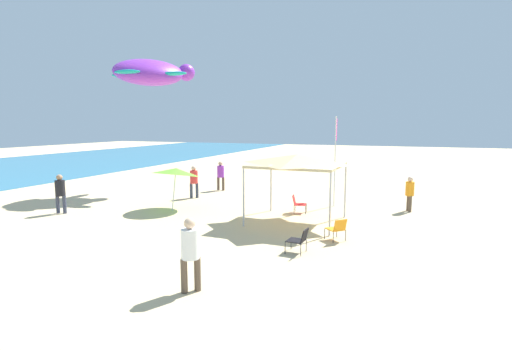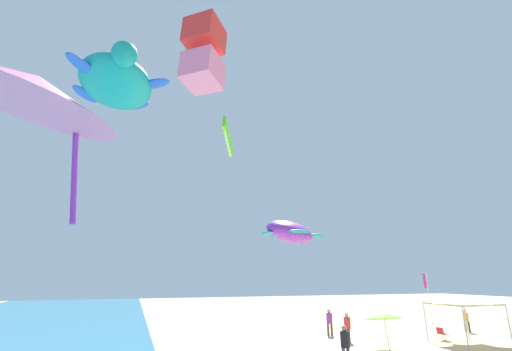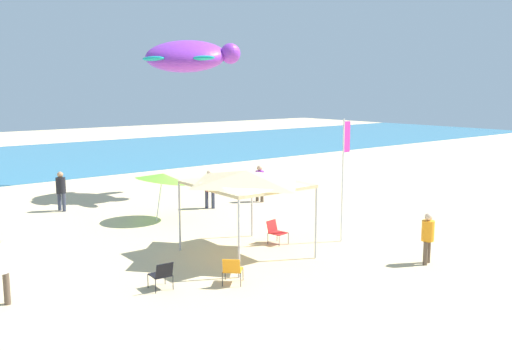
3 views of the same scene
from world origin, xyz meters
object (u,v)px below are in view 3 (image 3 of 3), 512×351
Objects in this scene: person_near_umbrella at (210,186)px; folding_chair_left_of_tent at (276,230)px; canopy_tent at (246,179)px; person_kite_handler at (61,188)px; folding_chair_facing_ocean at (162,273)px; person_beachcomber at (428,234)px; banner_flag at (344,169)px; beach_umbrella at (163,177)px; person_by_tent at (260,180)px; kite_turtle_purple at (188,56)px; folding_chair_right_of_tent at (232,269)px.

folding_chair_left_of_tent is at bearing -45.83° from person_near_umbrella.
canopy_tent reaches higher than person_kite_handler.
person_beachcomber reaches higher than folding_chair_facing_ocean.
person_kite_handler is (-6.11, 11.38, -1.60)m from banner_flag.
beach_umbrella is at bearing 91.82° from person_beachcomber.
banner_flag is at bearing -24.10° from person_by_tent.
canopy_tent is 6.08m from beach_umbrella.
person_kite_handler is at bearing 118.23° from banner_flag.
banner_flag is at bearing -28.16° from person_near_umbrella.
banner_flag reaches higher than canopy_tent.
person_near_umbrella reaches higher than folding_chair_left_of_tent.
beach_umbrella is (0.30, 6.02, -0.75)m from canopy_tent.
person_kite_handler is (-2.70, 4.43, -0.77)m from beach_umbrella.
person_by_tent is (5.87, 6.43, -1.52)m from canopy_tent.
folding_chair_facing_ocean is (-4.16, -7.17, -1.35)m from beach_umbrella.
kite_turtle_purple is at bearing -120.62° from folding_chair_facing_ocean.
folding_chair_right_of_tent is (-3.74, -2.43, 0.00)m from folding_chair_left_of_tent.
beach_umbrella is at bearing -108.92° from person_near_umbrella.
kite_turtle_purple is at bearing 71.56° from person_beachcomber.
person_near_umbrella is at bearing -103.62° from person_by_tent.
banner_flag is 2.47× the size of person_kite_handler.
person_near_umbrella reaches higher than folding_chair_facing_ocean.
folding_chair_left_of_tent is (1.33, -5.64, -1.35)m from beach_umbrella.
canopy_tent is 4.54m from folding_chair_facing_ocean.
beach_umbrella is at bearing -93.61° from person_by_tent.
folding_chair_left_of_tent is 12.05m from kite_turtle_purple.
canopy_tent is at bearing -92.90° from beach_umbrella.
folding_chair_facing_ocean is 0.15× the size of kite_turtle_purple.
kite_turtle_purple is at bearing 67.32° from canopy_tent.
person_kite_handler is (-2.40, 10.46, -1.52)m from canopy_tent.
person_by_tent is (2.74, -0.28, 0.00)m from person_near_umbrella.
kite_turtle_purple is (6.63, -0.33, 6.02)m from person_kite_handler.
person_kite_handler is (1.46, 11.61, 0.58)m from folding_chair_facing_ocean.
folding_chair_left_of_tent is 7.40m from person_by_tent.
person_kite_handler is at bearing -139.04° from kite_turtle_purple.
person_by_tent is at bearing -88.66° from folding_chair_right_of_tent.
person_beachcomber is at bearing 162.03° from folding_chair_facing_ocean.
folding_chair_right_of_tent is at bearing -15.51° from person_kite_handler.
folding_chair_left_of_tent is at bearing -61.14° from kite_turtle_purple.
person_near_umbrella is at bearing -126.59° from folding_chair_facing_ocean.
kite_turtle_purple reaches higher than canopy_tent.
beach_umbrella reaches higher than folding_chair_left_of_tent.
banner_flag is at bearing -13.92° from canopy_tent.
folding_chair_left_of_tent is 5.28m from person_beachcomber.
kite_turtle_purple is (0.42, 14.53, 6.11)m from person_beachcomber.
folding_chair_right_of_tent is at bearing -51.02° from person_by_tent.
folding_chair_left_of_tent is 1.00× the size of folding_chair_right_of_tent.
folding_chair_left_of_tent is at bearing 147.87° from banner_flag.
canopy_tent reaches higher than folding_chair_left_of_tent.
person_beachcomber is 11.02m from person_by_tent.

